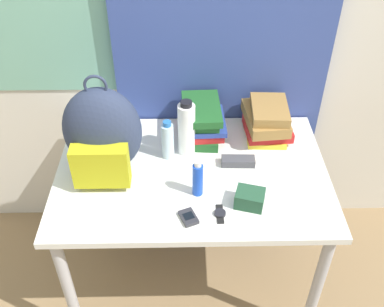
# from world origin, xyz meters

# --- Properties ---
(wall_back) EXTENTS (6.00, 0.06, 2.50)m
(wall_back) POSITION_xyz_m (-0.00, 0.89, 1.25)
(wall_back) COLOR silver
(wall_back) RESTS_ON ground_plane
(curtain_blue) EXTENTS (1.03, 0.04, 2.50)m
(curtain_blue) POSITION_xyz_m (0.15, 0.84, 1.25)
(curtain_blue) COLOR #384C93
(curtain_blue) RESTS_ON ground_plane
(desk) EXTENTS (1.21, 0.81, 0.75)m
(desk) POSITION_xyz_m (0.00, 0.40, 0.66)
(desk) COLOR silver
(desk) RESTS_ON ground_plane
(backpack) EXTENTS (0.33, 0.28, 0.47)m
(backpack) POSITION_xyz_m (-0.38, 0.42, 0.95)
(backpack) COLOR #2D3851
(backpack) RESTS_ON desk
(book_stack_left) EXTENTS (0.22, 0.29, 0.18)m
(book_stack_left) POSITION_xyz_m (0.05, 0.66, 0.84)
(book_stack_left) COLOR #1E5623
(book_stack_left) RESTS_ON desk
(book_stack_center) EXTENTS (0.23, 0.29, 0.17)m
(book_stack_center) POSITION_xyz_m (0.36, 0.66, 0.84)
(book_stack_center) COLOR yellow
(book_stack_center) RESTS_ON desk
(water_bottle) EXTENTS (0.06, 0.06, 0.20)m
(water_bottle) POSITION_xyz_m (-0.11, 0.51, 0.85)
(water_bottle) COLOR silver
(water_bottle) RESTS_ON desk
(sports_bottle) EXTENTS (0.08, 0.08, 0.28)m
(sports_bottle) POSITION_xyz_m (-0.02, 0.54, 0.89)
(sports_bottle) COLOR white
(sports_bottle) RESTS_ON desk
(sunscreen_bottle) EXTENTS (0.04, 0.04, 0.17)m
(sunscreen_bottle) POSITION_xyz_m (0.02, 0.26, 0.83)
(sunscreen_bottle) COLOR blue
(sunscreen_bottle) RESTS_ON desk
(cell_phone) EXTENTS (0.09, 0.10, 0.02)m
(cell_phone) POSITION_xyz_m (-0.02, 0.12, 0.76)
(cell_phone) COLOR #2D2D33
(cell_phone) RESTS_ON desk
(sunglasses_case) EXTENTS (0.15, 0.06, 0.04)m
(sunglasses_case) POSITION_xyz_m (0.21, 0.44, 0.77)
(sunglasses_case) COLOR #47474C
(sunglasses_case) RESTS_ON desk
(camera_pouch) EXTENTS (0.14, 0.12, 0.07)m
(camera_pouch) POSITION_xyz_m (0.23, 0.19, 0.79)
(camera_pouch) COLOR #234C33
(camera_pouch) RESTS_ON desk
(wristwatch) EXTENTS (0.05, 0.10, 0.01)m
(wristwatch) POSITION_xyz_m (0.11, 0.14, 0.76)
(wristwatch) COLOR black
(wristwatch) RESTS_ON desk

